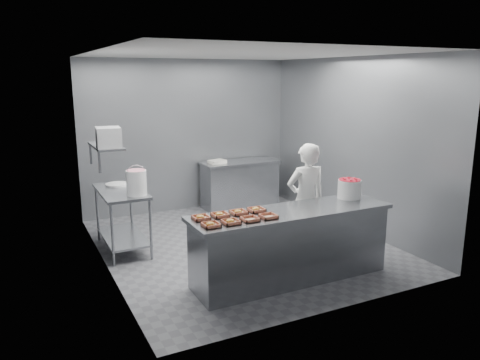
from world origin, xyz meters
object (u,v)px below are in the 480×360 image
at_px(tray_0, 211,225).
at_px(appliance, 108,137).
at_px(service_counter, 291,245).
at_px(prep_table, 122,211).
at_px(tray_1, 231,222).
at_px(strawberry_tub, 349,188).
at_px(tray_3, 268,216).
at_px(glaze_bucket, 136,182).
at_px(back_counter, 240,184).
at_px(tray_7, 256,210).
at_px(tray_5, 220,215).
at_px(tray_6, 238,212).
at_px(tray_4, 201,218).
at_px(tray_2, 250,219).
at_px(worker, 306,200).

height_order(tray_0, appliance, appliance).
bearing_deg(service_counter, prep_table, 130.24).
distance_m(tray_1, strawberry_tub, 1.92).
relative_size(tray_0, tray_3, 1.00).
relative_size(tray_1, glaze_bucket, 0.44).
distance_m(back_counter, tray_7, 3.40).
height_order(prep_table, tray_5, tray_5).
xyz_separation_m(service_counter, tray_6, (-0.66, 0.15, 0.47)).
relative_size(tray_4, appliance, 0.53).
xyz_separation_m(prep_table, glaze_bucket, (0.14, -0.38, 0.49)).
distance_m(tray_5, tray_6, 0.24).
xyz_separation_m(service_counter, tray_0, (-1.14, -0.15, 0.47)).
height_order(tray_4, glaze_bucket, glaze_bucket).
relative_size(glaze_bucket, appliance, 1.18).
bearing_deg(tray_2, tray_6, 90.60).
distance_m(strawberry_tub, appliance, 3.30).
relative_size(tray_1, tray_4, 1.00).
distance_m(back_counter, strawberry_tub, 3.16).
relative_size(tray_2, tray_5, 1.00).
distance_m(tray_3, tray_5, 0.56).
height_order(back_counter, tray_6, tray_6).
height_order(tray_6, tray_7, same).
bearing_deg(tray_4, strawberry_tub, 0.12).
xyz_separation_m(tray_7, strawberry_tub, (1.42, 0.00, 0.11)).
xyz_separation_m(tray_1, tray_6, (0.24, 0.29, 0.00)).
distance_m(tray_0, strawberry_tub, 2.16).
bearing_deg(tray_3, worker, 35.94).
height_order(tray_4, tray_5, same).
relative_size(tray_0, tray_2, 1.00).
xyz_separation_m(prep_table, tray_5, (0.75, -1.80, 0.33)).
xyz_separation_m(back_counter, worker, (-0.29, -2.65, 0.35)).
distance_m(tray_1, tray_3, 0.48).
height_order(tray_2, tray_4, tray_4).
distance_m(tray_2, tray_4, 0.56).
relative_size(service_counter, tray_7, 13.88).
relative_size(back_counter, worker, 0.93).
bearing_deg(tray_0, back_counter, 59.05).
distance_m(prep_table, tray_0, 2.18).
relative_size(service_counter, tray_2, 13.88).
bearing_deg(tray_6, back_counter, 63.37).
distance_m(tray_3, tray_7, 0.29).
height_order(tray_7, strawberry_tub, strawberry_tub).
relative_size(tray_1, tray_7, 1.00).
relative_size(service_counter, tray_4, 13.88).
xyz_separation_m(back_counter, tray_1, (-1.80, -3.40, 0.47)).
distance_m(tray_7, glaze_bucket, 1.80).
distance_m(tray_3, tray_6, 0.38).
bearing_deg(tray_5, tray_4, 180.00).
bearing_deg(tray_6, worker, 19.66).
xyz_separation_m(tray_3, tray_5, (-0.48, 0.29, 0.00)).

